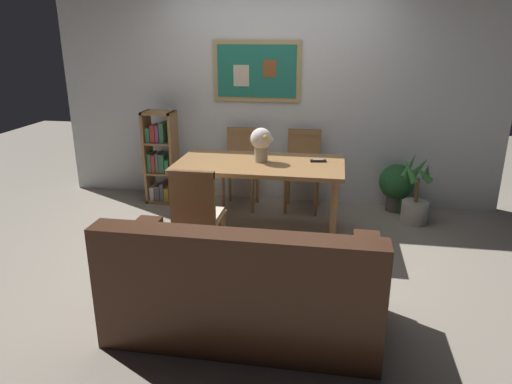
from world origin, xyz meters
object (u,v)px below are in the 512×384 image
Objects in this scene: dining_chair_far_right at (303,163)px; leather_couch at (244,290)px; dining_chair_far_left at (242,161)px; potted_ivy at (397,184)px; bookshelf at (161,160)px; dining_chair_near_left at (196,210)px; flower_vase at (261,142)px; tv_remote at (318,161)px; potted_palm at (415,200)px; dining_table at (260,171)px.

dining_chair_far_right reaches higher than leather_couch.
potted_ivy is (1.78, 0.09, -0.22)m from dining_chair_far_left.
leather_couch reaches higher than potted_ivy.
bookshelf reaches higher than leather_couch.
leather_couch is 1.64× the size of bookshelf.
dining_chair_near_left and dining_chair_far_right have the same top height.
potted_ivy is 1.85× the size of flower_vase.
bookshelf is at bearing 161.01° from tv_remote.
tv_remote is at bearing -156.61° from potted_palm.
dining_table is at bearing -30.05° from bookshelf.
potted_palm is (1.60, 0.56, -0.40)m from dining_table.
flower_vase reaches higher than potted_ivy.
dining_chair_far_left is at bearing 114.60° from flower_vase.
bookshelf reaches higher than flower_vase.
dining_table is at bearing -113.93° from dining_chair_far_right.
flower_vase reaches higher than dining_table.
bookshelf is (-0.98, -0.04, -0.02)m from dining_chair_far_left.
bookshelf is (-1.49, 2.45, 0.20)m from leather_couch.
bookshelf reaches higher than dining_chair_near_left.
potted_ivy is (2.76, 0.13, -0.20)m from bookshelf.
dining_chair_far_right reaches higher than dining_table.
dining_chair_far_left reaches higher than potted_ivy.
dining_chair_far_right is at bearing 1.67° from dining_chair_far_left.
dining_chair_near_left is 1.05m from leather_couch.
dining_chair_far_left is 2.72× the size of flower_vase.
dining_chair_far_right is 1.47× the size of potted_ivy.
leather_couch is at bearing -84.79° from flower_vase.
tv_remote is at bearing -37.29° from dining_chair_far_left.
dining_chair_far_left is at bearing -178.33° from dining_chair_far_right.
leather_couch is 1.89m from tv_remote.
dining_chair_far_left reaches higher than tv_remote.
flower_vase reaches higher than dining_chair_far_left.
dining_table is 0.91m from dining_chair_far_right.
potted_ivy is at bearing 32.12° from dining_table.
leather_couch is 2.88m from potted_ivy.
leather_couch is (0.17, -1.68, -0.34)m from dining_table.
flower_vase reaches higher than leather_couch.
dining_chair_far_left reaches higher than potted_palm.
flower_vase is (0.01, 0.04, 0.29)m from dining_table.
dining_chair_far_right is 1.09m from potted_ivy.
dining_chair_far_left is 0.98m from bookshelf.
potted_ivy is 1.78m from flower_vase.
dining_chair_far_left is 1.98m from potted_palm.
dining_table is 0.59m from tv_remote.
potted_ivy is 0.38m from potted_palm.
bookshelf is at bearing 151.30° from flower_vase.
flower_vase is (0.41, 0.87, 0.41)m from dining_chair_near_left.
dining_chair_far_right is at bearing 65.61° from flower_vase.
potted_palm is at bearing -64.35° from potted_ivy.
dining_chair_far_right reaches higher than tv_remote.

